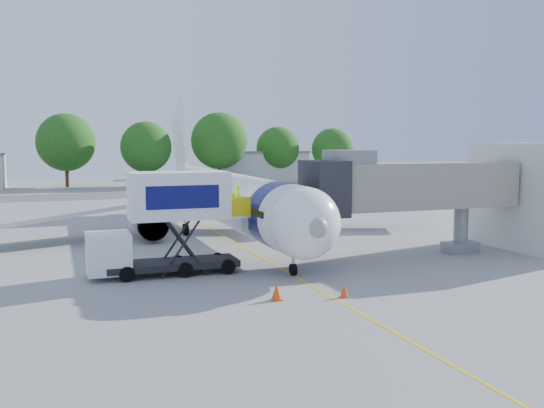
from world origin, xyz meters
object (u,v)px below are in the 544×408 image
object	(u,v)px
ground_tug	(448,296)
catering_hiloader	(166,224)
aircraft	(225,198)
jet_bridge	(400,187)

from	to	relation	value
ground_tug	catering_hiloader	bearing A→B (deg)	145.74
aircraft	jet_bridge	world-z (taller)	aircraft
aircraft	catering_hiloader	bearing A→B (deg)	-119.41
aircraft	catering_hiloader	distance (m)	12.77
ground_tug	jet_bridge	bearing A→B (deg)	83.21
jet_bridge	catering_hiloader	distance (m)	14.35
catering_hiloader	ground_tug	distance (m)	15.02
aircraft	catering_hiloader	world-z (taller)	aircraft
ground_tug	aircraft	bearing A→B (deg)	113.91
jet_bridge	catering_hiloader	size ratio (longest dim) A/B	1.64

